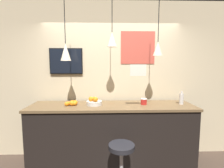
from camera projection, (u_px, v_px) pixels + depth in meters
back_wall at (111, 80)px, 3.32m from camera, size 8.00×0.06×2.90m
service_counter at (112, 136)px, 2.97m from camera, size 2.72×0.70×1.08m
bar_stool at (121, 161)px, 2.37m from camera, size 0.41×0.41×0.68m
fruit_bowl at (94, 102)px, 2.90m from camera, size 0.26×0.26×0.15m
orange_pile at (72, 103)px, 2.87m from camera, size 0.20×0.14×0.08m
juice_bottle at (181, 99)px, 2.94m from camera, size 0.07×0.07×0.22m
spread_jar at (144, 102)px, 2.93m from camera, size 0.10×0.10×0.10m
pendant_lamp_left at (66, 52)px, 2.76m from camera, size 0.17×0.17×0.99m
pendant_lamp_middle at (112, 39)px, 2.76m from camera, size 0.16×0.16×0.78m
pendant_lamp_right at (158, 48)px, 2.80m from camera, size 0.15×0.15×0.91m
mounted_tv at (66, 61)px, 3.20m from camera, size 0.60×0.04×0.47m
hanging_menu_board at (138, 70)px, 2.59m from camera, size 0.24×0.01×0.17m
wall_poster at (138, 48)px, 3.23m from camera, size 0.63×0.01×0.60m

